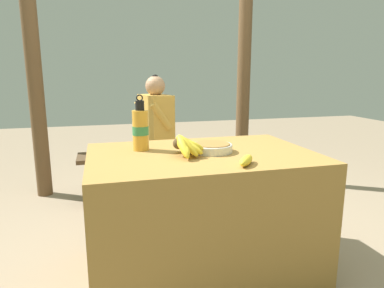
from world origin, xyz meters
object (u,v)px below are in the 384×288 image
Objects in this scene: banana_bunch_ripe at (185,144)px; water_bottle at (140,129)px; wooden_bench at (155,160)px; support_post_far at (244,63)px; serving_bowl at (212,147)px; banana_bunch_green at (116,147)px; loose_banana_front at (246,160)px; seated_vendor at (151,130)px; support_post_near at (33,62)px.

banana_bunch_ripe is 0.29m from water_bottle.
wooden_bench is (0.04, 1.30, -0.42)m from banana_bunch_ripe.
support_post_far is (1.26, 1.48, 0.40)m from water_bottle.
serving_bowl is 1.35m from banana_bunch_green.
banana_bunch_green is (-0.30, 1.30, -0.28)m from banana_bunch_ripe.
banana_bunch_green is (-0.10, 1.10, -0.34)m from water_bottle.
loose_banana_front is at bearing -45.30° from water_bottle.
serving_bowl is 0.17× the size of wooden_bench.
loose_banana_front is at bearing -82.58° from wooden_bench.
banana_bunch_ripe is 1.78× the size of loose_banana_front.
banana_bunch_ripe is at bearing 73.54° from seated_vendor.
loose_banana_front is at bearing -70.69° from banana_bunch_green.
serving_bowl reaches higher than loose_banana_front.
serving_bowl is at bearing 102.90° from loose_banana_front.
seated_vendor reaches higher than wooden_bench.
support_post_far reaches higher than seated_vendor.
support_post_near and support_post_far have the same top height.
serving_bowl is 0.09× the size of support_post_far.
water_bottle is (-0.21, 0.20, 0.06)m from banana_bunch_ripe.
banana_bunch_green is at bearing -29.24° from support_post_near.
support_post_far reaches higher than serving_bowl.
seated_vendor is 1.27m from support_post_far.
support_post_near is (-0.67, 0.38, 0.74)m from banana_bunch_green.
loose_banana_front reaches higher than banana_bunch_green.
serving_bowl is at bearing -118.61° from support_post_far.
support_post_far reaches higher than banana_bunch_ripe.
support_post_near is 2.02m from support_post_far.
seated_vendor is at bearing 97.83° from serving_bowl.
banana_bunch_ripe is 0.11× the size of support_post_near.
water_bottle is at bearing -84.97° from banana_bunch_green.
support_post_near reaches higher than seated_vendor.
seated_vendor is (0.01, 1.25, -0.13)m from banana_bunch_ripe.
serving_bowl is at bearing -69.16° from banana_bunch_green.
support_post_far is at bearing 0.00° from support_post_near.
serving_bowl is 0.09× the size of support_post_near.
support_post_near is (-1.21, 1.93, 0.50)m from loose_banana_front.
seated_vendor reaches higher than banana_bunch_ripe.
support_post_near is at bearing -39.65° from seated_vendor.
banana_bunch_green is at bearing -25.28° from seated_vendor.
loose_banana_front is 1.66m from banana_bunch_green.
loose_banana_front is 0.06× the size of support_post_far.
banana_bunch_ripe is 1.36m from banana_bunch_green.
support_post_near is at bearing 150.76° from banana_bunch_green.
seated_vendor is at bearing 98.89° from loose_banana_front.
wooden_bench is at bearing 88.28° from banana_bunch_ripe.
water_bottle is 1.71m from support_post_near.
support_post_near is (-1.01, 0.38, 0.88)m from wooden_bench.
wooden_bench is 1.39m from support_post_near.
serving_bowl reaches higher than banana_bunch_green.
serving_bowl is 1.91m from support_post_far.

